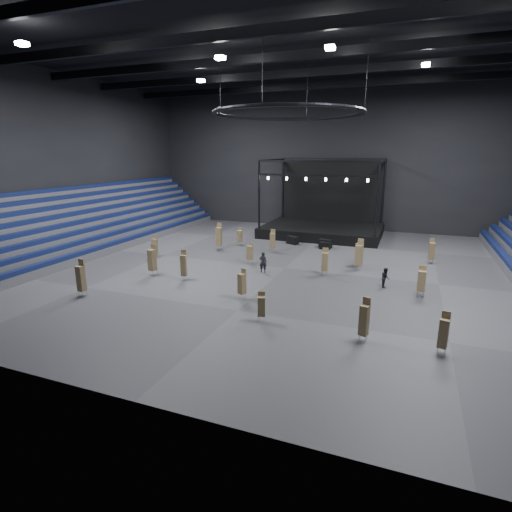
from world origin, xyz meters
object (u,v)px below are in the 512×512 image
(chair_stack_8, at_px, (261,306))
(chair_stack_12, at_px, (219,236))
(flight_case_right, at_px, (325,244))
(chair_stack_15, at_px, (250,252))
(chair_stack_1, at_px, (359,255))
(chair_stack_3, at_px, (422,280))
(chair_stack_13, at_px, (242,283))
(crew_member, at_px, (385,278))
(chair_stack_0, at_px, (152,259))
(chair_stack_9, at_px, (273,240))
(chair_stack_5, at_px, (325,261))
(chair_stack_10, at_px, (184,265))
(man_center, at_px, (263,262))
(flight_case_left, at_px, (292,240))
(chair_stack_4, at_px, (240,236))
(chair_stack_7, at_px, (359,252))
(stage, at_px, (324,223))
(chair_stack_14, at_px, (81,278))
(flight_case_mid, at_px, (325,246))
(chair_stack_2, at_px, (364,319))
(chair_stack_11, at_px, (444,333))
(chair_stack_16, at_px, (155,246))

(chair_stack_8, relative_size, chair_stack_12, 0.66)
(flight_case_right, xyz_separation_m, chair_stack_15, (-5.21, -8.76, 0.62))
(chair_stack_1, distance_m, chair_stack_8, 13.90)
(chair_stack_3, bearing_deg, chair_stack_13, -157.88)
(crew_member, bearing_deg, chair_stack_0, 90.04)
(chair_stack_9, bearing_deg, chair_stack_5, -50.42)
(chair_stack_10, relative_size, man_center, 1.38)
(flight_case_left, distance_m, chair_stack_4, 5.92)
(flight_case_left, bearing_deg, crew_member, -47.57)
(chair_stack_5, height_order, chair_stack_7, chair_stack_7)
(stage, distance_m, chair_stack_10, 23.35)
(chair_stack_14, xyz_separation_m, crew_member, (20.01, 9.79, -0.59))
(chair_stack_7, xyz_separation_m, chair_stack_12, (-14.52, 1.14, 0.13))
(chair_stack_14, height_order, chair_stack_15, chair_stack_14)
(flight_case_right, xyz_separation_m, chair_stack_0, (-11.38, -15.00, 0.93))
(flight_case_right, distance_m, chair_stack_12, 11.42)
(chair_stack_1, bearing_deg, chair_stack_13, -109.28)
(chair_stack_9, height_order, chair_stack_12, chair_stack_12)
(flight_case_right, relative_size, chair_stack_12, 0.48)
(chair_stack_1, height_order, chair_stack_14, chair_stack_14)
(chair_stack_9, bearing_deg, flight_case_mid, 26.13)
(flight_case_mid, distance_m, chair_stack_8, 19.88)
(chair_stack_8, distance_m, man_center, 10.19)
(chair_stack_7, height_order, chair_stack_13, chair_stack_7)
(chair_stack_9, height_order, chair_stack_14, chair_stack_14)
(chair_stack_2, distance_m, chair_stack_12, 23.16)
(chair_stack_0, bearing_deg, chair_stack_12, 94.34)
(chair_stack_7, relative_size, chair_stack_8, 1.34)
(crew_member, bearing_deg, chair_stack_8, 133.06)
(chair_stack_1, height_order, chair_stack_5, chair_stack_1)
(chair_stack_9, bearing_deg, chair_stack_7, -21.47)
(chair_stack_8, bearing_deg, chair_stack_13, 110.48)
(flight_case_mid, distance_m, chair_stack_13, 16.93)
(flight_case_left, distance_m, chair_stack_2, 23.74)
(chair_stack_5, xyz_separation_m, chair_stack_14, (-15.11, -11.04, 0.12))
(stage, distance_m, chair_stack_3, 22.57)
(chair_stack_4, height_order, man_center, chair_stack_4)
(chair_stack_2, bearing_deg, chair_stack_8, -168.39)
(chair_stack_14, relative_size, man_center, 1.49)
(chair_stack_10, relative_size, chair_stack_15, 1.25)
(chair_stack_13, bearing_deg, chair_stack_15, 132.07)
(chair_stack_0, relative_size, crew_member, 1.74)
(chair_stack_4, bearing_deg, chair_stack_11, -38.71)
(chair_stack_1, xyz_separation_m, chair_stack_2, (2.00, -13.75, -0.10))
(chair_stack_11, bearing_deg, stage, 125.08)
(chair_stack_16, bearing_deg, chair_stack_14, -81.30)
(chair_stack_0, distance_m, chair_stack_2, 18.71)
(chair_stack_8, height_order, chair_stack_10, chair_stack_10)
(flight_case_left, xyz_separation_m, chair_stack_5, (5.75, -10.40, 0.79))
(flight_case_right, relative_size, chair_stack_7, 0.54)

